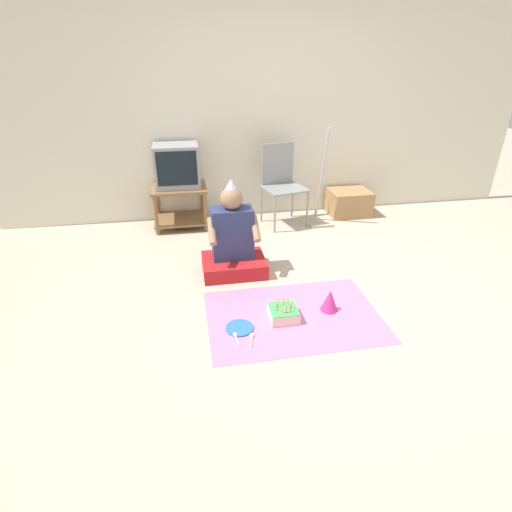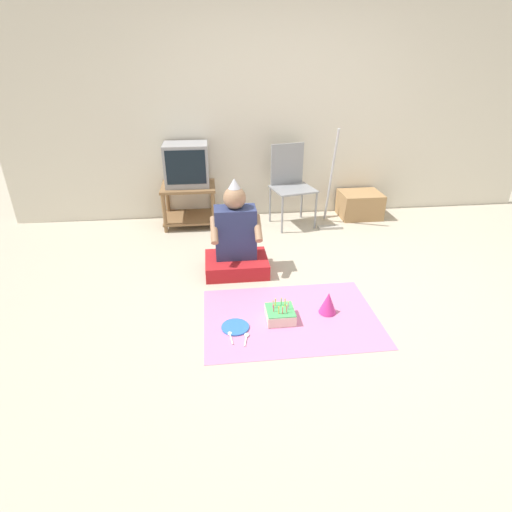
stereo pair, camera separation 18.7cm
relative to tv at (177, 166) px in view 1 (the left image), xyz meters
The scene contains 14 objects.
ground_plane 2.32m from the tv, 59.66° to the right, with size 16.00×16.00×0.00m, color #BCB29E.
wall_back 1.27m from the tv, 13.28° to the left, with size 6.40×0.06×2.55m.
tv_stand 0.43m from the tv, 90.00° to the right, with size 0.61×0.51×0.48m.
tv is the anchor object (origin of this frame).
folding_chair 1.20m from the tv, ahead, with size 0.54×0.51×0.92m.
cardboard_box_stack 2.17m from the tv, ahead, with size 0.49×0.42×0.31m.
dust_mop 1.70m from the tv, ahead, with size 0.28×0.31×1.14m.
person_seated 1.39m from the tv, 69.59° to the right, with size 0.58×0.44×0.88m.
party_cloth 2.33m from the tv, 68.19° to the right, with size 1.34×0.93×0.01m.
birthday_cake 2.30m from the tv, 70.47° to the right, with size 0.21×0.21×0.16m.
party_hat_blue 2.40m from the tv, 60.96° to the right, with size 0.14×0.14×0.17m.
paper_plate 2.29m from the tv, 79.77° to the right, with size 0.21×0.21×0.01m.
plastic_spoon_near 2.36m from the tv, 81.25° to the right, with size 0.04×0.15×0.01m.
plastic_spoon_far 2.41m from the tv, 78.54° to the right, with size 0.05×0.14×0.01m.
Camera 1 is at (-1.04, -2.63, 1.82)m, focal length 28.00 mm.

